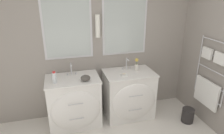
{
  "coord_description": "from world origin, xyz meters",
  "views": [
    {
      "loc": [
        -0.72,
        -1.35,
        2.22
      ],
      "look_at": [
        0.03,
        1.42,
        1.12
      ],
      "focal_mm": 32.0,
      "sensor_mm": 36.0,
      "label": 1
    }
  ],
  "objects": [
    {
      "name": "wall_back",
      "position": [
        -0.0,
        2.06,
        1.32
      ],
      "size": [
        4.94,
        0.16,
        2.6
      ],
      "color": "gray",
      "rests_on": "ground_plane"
    },
    {
      "name": "vanity_left",
      "position": [
        -0.57,
        1.68,
        0.44
      ],
      "size": [
        0.89,
        0.67,
        0.87
      ],
      "color": "white",
      "rests_on": "ground_plane"
    },
    {
      "name": "vanity_right",
      "position": [
        0.43,
        1.68,
        0.44
      ],
      "size": [
        0.89,
        0.67,
        0.87
      ],
      "color": "white",
      "rests_on": "ground_plane"
    },
    {
      "name": "faucet_left",
      "position": [
        -0.57,
        1.87,
        0.97
      ],
      "size": [
        0.17,
        0.13,
        0.22
      ],
      "color": "silver",
      "rests_on": "vanity_left"
    },
    {
      "name": "faucet_right",
      "position": [
        0.43,
        1.87,
        0.97
      ],
      "size": [
        0.17,
        0.13,
        0.22
      ],
      "color": "silver",
      "rests_on": "vanity_right"
    },
    {
      "name": "toiletry_bottle",
      "position": [
        -0.85,
        1.62,
        0.96
      ],
      "size": [
        0.07,
        0.07,
        0.19
      ],
      "color": "silver",
      "rests_on": "vanity_left"
    },
    {
      "name": "amenity_bowl",
      "position": [
        -0.37,
        1.57,
        0.91
      ],
      "size": [
        0.15,
        0.15,
        0.09
      ],
      "color": "#4C4742",
      "rests_on": "vanity_left"
    },
    {
      "name": "flower_vase",
      "position": [
        0.59,
        1.78,
        0.97
      ],
      "size": [
        0.07,
        0.07,
        0.23
      ],
      "color": "silver",
      "rests_on": "vanity_right"
    },
    {
      "name": "soap_dish",
      "position": [
        0.29,
        1.61,
        0.88
      ],
      "size": [
        0.11,
        0.08,
        0.04
      ],
      "color": "white",
      "rests_on": "vanity_right"
    },
    {
      "name": "waste_bin",
      "position": [
        1.39,
        1.22,
        0.14
      ],
      "size": [
        0.21,
        0.21,
        0.26
      ],
      "color": "#282626",
      "rests_on": "ground_plane"
    }
  ]
}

